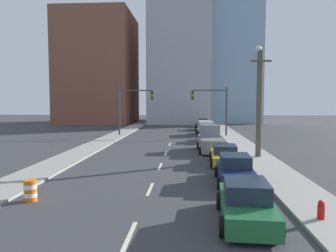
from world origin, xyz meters
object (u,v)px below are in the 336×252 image
at_px(fire_hydrant, 321,211).
at_px(sedan_navy, 235,170).
at_px(sedan_white, 203,123).
at_px(street_lamp, 258,94).
at_px(box_truck_brown, 205,128).
at_px(sedan_black, 203,126).
at_px(traffic_signal_right, 216,104).
at_px(sedan_yellow, 225,155).
at_px(sedan_green, 246,203).
at_px(sedan_tan, 210,136).
at_px(traffic_barrel, 30,191).
at_px(utility_pole_right_mid, 260,103).
at_px(pickup_truck_gray, 210,141).
at_px(traffic_signal_left, 129,104).

bearing_deg(fire_hydrant, sedan_navy, 112.11).
bearing_deg(sedan_white, street_lamp, -84.11).
height_order(fire_hydrant, box_truck_brown, box_truck_brown).
height_order(street_lamp, fire_hydrant, street_lamp).
bearing_deg(sedan_black, box_truck_brown, -92.35).
relative_size(traffic_signal_right, sedan_yellow, 1.33).
xyz_separation_m(street_lamp, fire_hydrant, (-0.45, -13.68, -4.58)).
distance_m(sedan_green, sedan_white, 44.83).
distance_m(street_lamp, sedan_navy, 9.46).
relative_size(sedan_green, sedan_tan, 0.98).
bearing_deg(sedan_yellow, sedan_green, -89.76).
bearing_deg(sedan_black, sedan_tan, -91.90).
bearing_deg(traffic_barrel, fire_hydrant, -8.77).
relative_size(traffic_signal_right, sedan_green, 1.34).
relative_size(utility_pole_right_mid, sedan_green, 1.80).
relative_size(box_truck_brown, sedan_white, 1.20).
xyz_separation_m(fire_hydrant, pickup_truck_gray, (-2.94, 16.89, 0.50)).
xyz_separation_m(traffic_signal_right, sedan_green, (-1.31, -29.49, -3.32)).
height_order(sedan_navy, sedan_yellow, sedan_navy).
height_order(traffic_barrel, sedan_green, sedan_green).
distance_m(traffic_signal_right, fire_hydrant, 29.61).
bearing_deg(box_truck_brown, fire_hydrant, -87.90).
bearing_deg(box_truck_brown, utility_pole_right_mid, -82.09).
xyz_separation_m(traffic_barrel, pickup_truck_gray, (8.93, 15.06, 0.44)).
relative_size(pickup_truck_gray, box_truck_brown, 0.95).
bearing_deg(sedan_navy, fire_hydrant, -65.92).
bearing_deg(fire_hydrant, utility_pole_right_mid, 87.42).
distance_m(sedan_navy, sedan_white, 38.95).
bearing_deg(street_lamp, pickup_truck_gray, 136.64).
bearing_deg(sedan_green, traffic_signal_right, 90.59).
relative_size(street_lamp, sedan_tan, 1.84).
bearing_deg(sedan_black, sedan_navy, -92.06).
bearing_deg(sedan_tan, street_lamp, -71.92).
distance_m(traffic_signal_left, street_lamp, 20.32).
xyz_separation_m(sedan_navy, box_truck_brown, (-0.35, 25.13, 0.19)).
height_order(sedan_green, box_truck_brown, box_truck_brown).
relative_size(traffic_signal_right, sedan_tan, 1.31).
bearing_deg(traffic_barrel, pickup_truck_gray, 59.32).
distance_m(sedan_tan, box_truck_brown, 6.98).
bearing_deg(sedan_navy, sedan_tan, 92.55).
bearing_deg(street_lamp, box_truck_brown, 100.33).
height_order(traffic_barrel, pickup_truck_gray, pickup_truck_gray).
relative_size(traffic_barrel, box_truck_brown, 0.17).
relative_size(traffic_signal_right, pickup_truck_gray, 1.14).
distance_m(sedan_green, sedan_yellow, 11.18).
bearing_deg(sedan_black, utility_pole_right_mid, -85.03).
bearing_deg(pickup_truck_gray, sedan_tan, 84.78).
bearing_deg(traffic_signal_right, utility_pole_right_mid, -82.63).
relative_size(sedan_yellow, sedan_tan, 0.99).
bearing_deg(sedan_tan, traffic_signal_right, 80.66).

